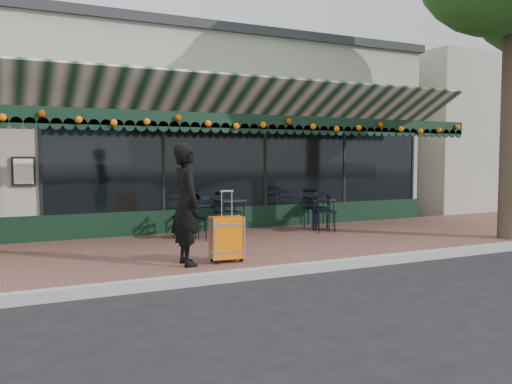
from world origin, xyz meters
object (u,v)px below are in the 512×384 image
chair_a_left (321,212)px  woman (187,204)px  chair_a_right (316,208)px  cafe_table_a (321,202)px  chair_b_front (208,218)px  suitcase (227,238)px  chair_b_right (228,213)px  chair_b_left (186,217)px  cafe_table_b (229,203)px  chair_a_front (324,212)px

chair_a_left → woman: bearing=-34.7°
woman → chair_a_right: size_ratio=2.00×
cafe_table_a → chair_b_front: 3.24m
chair_a_left → chair_a_right: size_ratio=0.85×
suitcase → chair_b_right: 2.93m
cafe_table_a → chair_b_left: size_ratio=0.74×
chair_b_left → cafe_table_b: bearing=102.8°
chair_a_left → cafe_table_b: bearing=-80.4°
suitcase → chair_a_left: (3.35, 2.49, 0.02)m
cafe_table_a → chair_b_front: chair_b_front is taller
suitcase → chair_a_right: suitcase is taller
chair_b_right → chair_b_front: bearing=123.0°
chair_a_left → chair_b_left: size_ratio=0.90×
cafe_table_a → chair_b_right: bearing=-171.2°
woman → cafe_table_a: bearing=-52.8°
chair_b_left → chair_b_front: bearing=49.8°
cafe_table_a → chair_b_right: (-2.54, -0.39, -0.11)m
woman → suitcase: (0.62, -0.07, -0.54)m
suitcase → cafe_table_b: (1.34, 3.01, 0.27)m
suitcase → chair_b_left: 2.53m
suitcase → chair_b_front: size_ratio=1.30×
woman → chair_b_front: woman is taller
chair_a_left → chair_a_front: chair_a_front is taller
suitcase → cafe_table_a: suitcase is taller
chair_a_right → chair_b_front: size_ratio=1.07×
cafe_table_a → chair_a_front: 1.08m
chair_b_front → suitcase: bearing=-120.4°
cafe_table_a → chair_a_left: (-0.37, -0.58, -0.18)m
chair_b_right → chair_a_left: bearing=-93.8°
woman → chair_b_front: bearing=-25.8°
chair_a_front → chair_b_right: bearing=178.9°
suitcase → chair_b_left: bearing=92.4°
chair_a_right → chair_b_left: (-3.15, -0.20, -0.03)m
chair_a_left → chair_b_front: size_ratio=0.91×
cafe_table_b → chair_b_right: 0.41m
cafe_table_b → chair_a_right: size_ratio=0.78×
woman → chair_a_right: 4.80m
chair_a_right → chair_b_front: chair_a_right is taller
woman → suitcase: 0.83m
chair_b_right → woman: bearing=146.4°
suitcase → chair_b_front: suitcase is taller
suitcase → chair_b_front: (0.58, 2.30, 0.06)m
chair_a_front → cafe_table_b: bearing=168.9°
chair_b_front → chair_b_left: bearing=134.2°
suitcase → cafe_table_b: size_ratio=1.55×
woman → cafe_table_b: 3.54m
chair_b_left → chair_b_right: (0.98, 0.16, 0.03)m
woman → suitcase: bearing=-93.9°
cafe_table_a → chair_b_right: 2.57m
chair_a_right → chair_b_right: 2.17m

